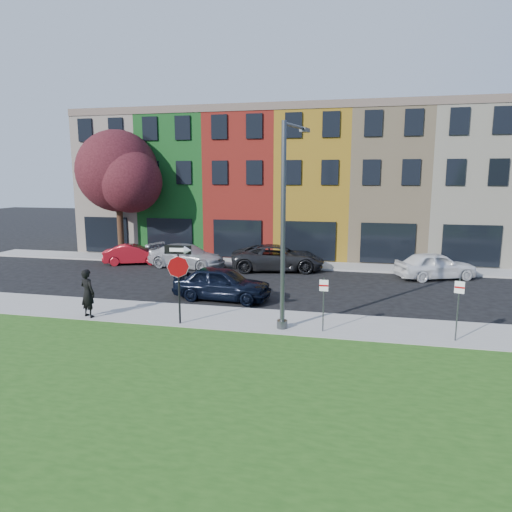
% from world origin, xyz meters
% --- Properties ---
extents(ground, '(120.00, 120.00, 0.00)m').
position_xyz_m(ground, '(0.00, 0.00, 0.00)').
color(ground, black).
rests_on(ground, ground).
extents(sidewalk_near, '(40.00, 3.00, 0.12)m').
position_xyz_m(sidewalk_near, '(2.00, 3.00, 0.06)').
color(sidewalk_near, gray).
rests_on(sidewalk_near, ground).
extents(sidewalk_far, '(40.00, 2.40, 0.12)m').
position_xyz_m(sidewalk_far, '(-3.00, 15.00, 0.06)').
color(sidewalk_far, gray).
rests_on(sidewalk_far, ground).
extents(rowhouse_block, '(30.00, 10.12, 10.00)m').
position_xyz_m(rowhouse_block, '(-2.50, 21.18, 4.99)').
color(rowhouse_block, beige).
rests_on(rowhouse_block, ground).
extents(stop_sign, '(1.05, 0.13, 3.07)m').
position_xyz_m(stop_sign, '(-3.55, 1.88, 2.31)').
color(stop_sign, black).
rests_on(stop_sign, sidewalk_near).
extents(man, '(1.03, 0.94, 1.97)m').
position_xyz_m(man, '(-7.49, 1.90, 1.10)').
color(man, black).
rests_on(man, sidewalk_near).
extents(sedan_near, '(2.57, 4.89, 1.57)m').
position_xyz_m(sedan_near, '(-3.07, 6.01, 0.79)').
color(sedan_near, black).
rests_on(sedan_near, ground).
extents(parked_car_red, '(4.01, 4.85, 1.30)m').
position_xyz_m(parked_car_red, '(-11.30, 13.23, 0.65)').
color(parked_car_red, maroon).
rests_on(parked_car_red, ground).
extents(parked_car_silver, '(3.89, 5.84, 1.48)m').
position_xyz_m(parked_car_silver, '(-7.48, 12.89, 0.74)').
color(parked_car_silver, '#A2A3A7').
rests_on(parked_car_silver, ground).
extents(parked_car_dark, '(4.70, 6.65, 1.58)m').
position_xyz_m(parked_car_dark, '(-1.67, 13.29, 0.79)').
color(parked_car_dark, black).
rests_on(parked_car_dark, ground).
extents(parked_car_white, '(4.99, 5.79, 1.54)m').
position_xyz_m(parked_car_white, '(7.47, 12.88, 0.77)').
color(parked_car_white, white).
rests_on(parked_car_white, ground).
extents(street_lamp, '(0.87, 2.54, 7.56)m').
position_xyz_m(street_lamp, '(0.47, 2.42, 3.93)').
color(street_lamp, '#46494B').
rests_on(street_lamp, sidewalk_near).
extents(parking_sign_a, '(0.32, 0.08, 2.02)m').
position_xyz_m(parking_sign_a, '(1.94, 2.16, 1.39)').
color(parking_sign_a, '#46494B').
rests_on(parking_sign_a, sidewalk_near).
extents(parking_sign_b, '(0.31, 0.13, 2.22)m').
position_xyz_m(parking_sign_b, '(6.52, 2.20, 1.50)').
color(parking_sign_b, '#46494B').
rests_on(parking_sign_b, sidewalk_near).
extents(tree_purple, '(6.73, 5.89, 8.79)m').
position_xyz_m(tree_purple, '(-13.18, 15.23, 5.96)').
color(tree_purple, black).
rests_on(tree_purple, sidewalk_far).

